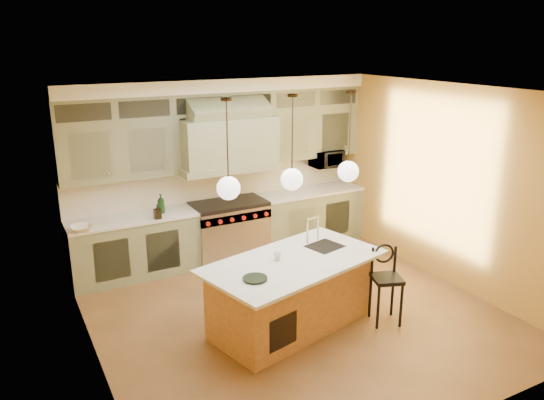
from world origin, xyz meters
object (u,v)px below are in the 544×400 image
kitchen_island (291,292)px  counter_stool (386,280)px  range (229,229)px  microwave (326,158)px

kitchen_island → counter_stool: (1.13, -0.44, 0.10)m
range → counter_stool: 2.98m
range → microwave: (1.95, 0.11, 0.96)m
range → microwave: 2.18m
range → counter_stool: counter_stool is taller
counter_stool → microwave: (1.04, 2.94, 0.88)m
kitchen_island → counter_stool: bearing=-35.4°
kitchen_island → microwave: size_ratio=4.48×
range → kitchen_island: bearing=-95.2°
range → counter_stool: size_ratio=1.19×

